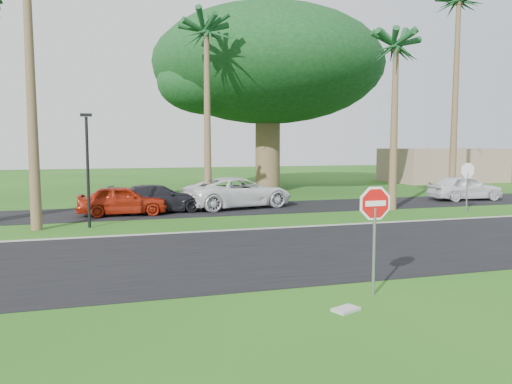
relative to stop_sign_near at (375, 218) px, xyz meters
The scene contains 17 objects.
ground 3.52m from the stop_sign_near, 99.46° to the left, with size 120.00×120.00×0.00m, color #184812.
road 5.33m from the stop_sign_near, 95.71° to the left, with size 120.00×8.00×0.02m, color black.
parking_strip 15.61m from the stop_sign_near, 91.85° to the left, with size 120.00×5.00×0.02m, color black.
curb 9.23m from the stop_sign_near, 93.16° to the left, with size 120.00×0.12×0.06m, color gray.
stop_sign_near is the anchor object (origin of this frame).
stop_sign_far 15.91m from the stop_sign_near, 43.73° to the left, with size 1.05×0.07×2.62m.
palm_center 18.54m from the stop_sign_near, 91.68° to the left, with size 5.00×5.00×10.50m.
palm_right_near 16.81m from the stop_sign_near, 56.82° to the left, with size 5.00×5.00×9.50m.
palm_right_far 23.72m from the stop_sign_near, 47.82° to the left, with size 5.00×5.00×13.00m.
canopy_tree 26.58m from the stop_sign_near, 77.59° to the left, with size 16.50×16.50×13.12m.
streetlight_right 13.24m from the stop_sign_near, 119.48° to the left, with size 0.45×0.25×4.64m.
building_far 37.33m from the stop_sign_near, 50.98° to the left, with size 10.00×6.00×3.00m, color gray.
car_red 15.61m from the stop_sign_near, 109.01° to the left, with size 1.70×4.22×1.44m, color #9C1F0D.
car_dark 15.66m from the stop_sign_near, 102.36° to the left, with size 1.93×4.74×1.38m, color black.
car_minivan 16.01m from the stop_sign_near, 86.54° to the left, with size 2.71×5.87×1.63m, color silver.
car_pickup 21.67m from the stop_sign_near, 45.82° to the left, with size 1.80×4.47×1.52m, color silver.
utility_slab 2.20m from the stop_sign_near, 143.41° to the right, with size 0.55×0.35×0.06m, color #9B9D95.
Camera 1 is at (-5.17, -12.83, 3.42)m, focal length 35.00 mm.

